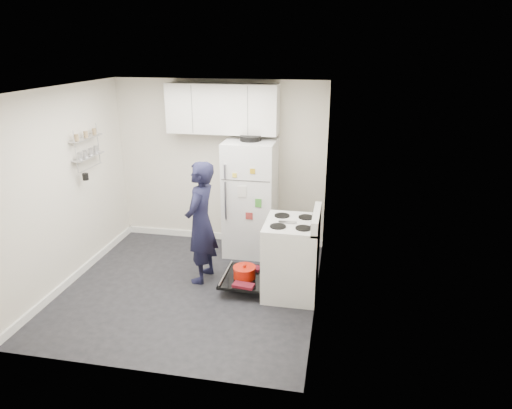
% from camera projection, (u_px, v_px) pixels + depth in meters
% --- Properties ---
extents(room, '(3.21, 3.21, 2.51)m').
position_uv_depth(room, '(184.00, 198.00, 5.50)').
color(room, black).
rests_on(room, ground).
extents(electric_range, '(0.66, 0.76, 1.10)m').
position_uv_depth(electric_range, '(290.00, 258.00, 5.64)').
color(electric_range, silver).
rests_on(electric_range, ground).
extents(open_oven_door, '(0.55, 0.70, 0.22)m').
position_uv_depth(open_oven_door, '(244.00, 275.00, 5.81)').
color(open_oven_door, black).
rests_on(open_oven_door, ground).
extents(refrigerator, '(0.72, 0.74, 1.76)m').
position_uv_depth(refrigerator, '(251.00, 197.00, 6.65)').
color(refrigerator, white).
rests_on(refrigerator, ground).
extents(upper_cabinets, '(1.60, 0.33, 0.70)m').
position_uv_depth(upper_cabinets, '(223.00, 109.00, 6.48)').
color(upper_cabinets, silver).
rests_on(upper_cabinets, room).
extents(wall_shelf_rack, '(0.14, 0.60, 0.61)m').
position_uv_depth(wall_shelf_rack, '(87.00, 147.00, 6.04)').
color(wall_shelf_rack, '#B2B2B7').
rests_on(wall_shelf_rack, room).
extents(person, '(0.45, 0.63, 1.61)m').
position_uv_depth(person, '(201.00, 223.00, 5.85)').
color(person, black).
rests_on(person, ground).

